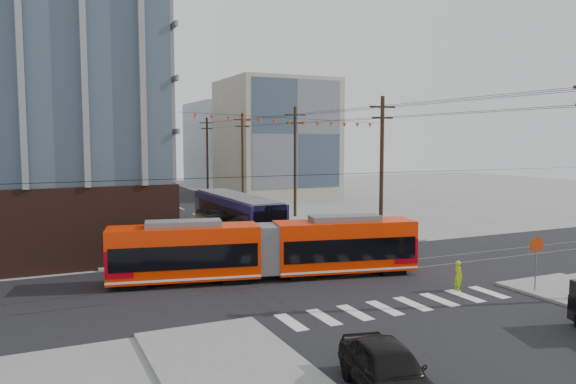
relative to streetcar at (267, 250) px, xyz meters
name	(u,v)px	position (x,y,z in m)	size (l,w,h in m)	color
ground	(364,291)	(3.61, -4.39, -1.66)	(160.00, 160.00, 0.00)	slate
bg_bldg_nw_near	(13,129)	(-13.39, 47.61, 7.34)	(18.00, 16.00, 18.00)	#8C99A5
bg_bldg_ne_near	(276,138)	(19.61, 43.61, 6.34)	(14.00, 14.00, 16.00)	gray
bg_bldg_nw_far	(37,125)	(-10.39, 67.61, 8.34)	(16.00, 18.00, 20.00)	gray
bg_bldg_ne_far	(240,144)	(21.61, 63.61, 5.34)	(16.00, 16.00, 14.00)	#8C99A5
utility_pole_far	(207,155)	(12.11, 51.61, 3.84)	(0.30, 0.30, 11.00)	black
streetcar	(267,250)	(0.00, 0.00, 0.00)	(17.19, 2.42, 3.31)	red
city_bus	(236,218)	(2.36, 11.63, 0.18)	(2.80, 12.94, 3.67)	#1B164D
black_sedan	(388,370)	(-2.25, -14.90, -0.82)	(1.97, 4.90, 1.67)	black
parked_car_silver	(202,247)	(-1.80, 6.75, -0.89)	(1.62, 4.63, 1.53)	#999999
parked_car_white	(165,230)	(-2.37, 15.01, -0.92)	(2.07, 5.08, 1.47)	silver
parked_car_grey	(157,219)	(-1.72, 21.31, -0.95)	(2.33, 5.05, 1.40)	slate
pedestrian	(458,276)	(7.99, -6.47, -0.87)	(0.58, 0.38, 1.58)	#A8DB10
stop_sign	(536,267)	(11.28, -8.42, -0.31)	(0.82, 0.82, 2.69)	#A72D06
jersey_barrier	(379,238)	(11.91, 6.54, -1.27)	(0.87, 3.86, 0.77)	slate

